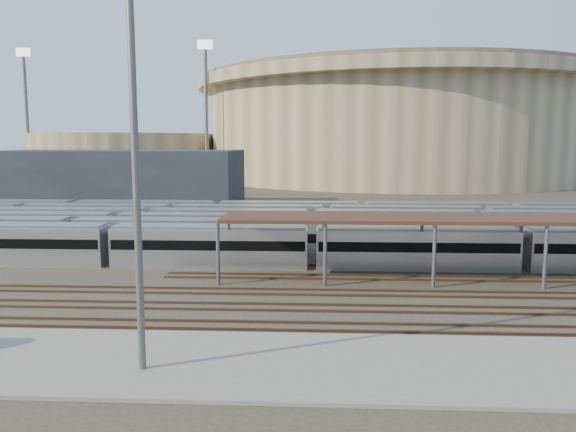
# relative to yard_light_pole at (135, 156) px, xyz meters

# --- Properties ---
(ground) EXTENTS (420.00, 420.00, 0.00)m
(ground) POSITION_rel_yard_light_pole_xyz_m (8.77, 16.17, -10.74)
(ground) COLOR #383026
(ground) RESTS_ON ground
(apron) EXTENTS (50.00, 9.00, 0.20)m
(apron) POSITION_rel_yard_light_pole_xyz_m (3.77, 1.17, -10.64)
(apron) COLOR gray
(apron) RESTS_ON ground
(subway_trains) EXTENTS (123.70, 23.90, 3.60)m
(subway_trains) POSITION_rel_yard_light_pole_xyz_m (8.23, 34.67, -8.94)
(subway_trains) COLOR silver
(subway_trains) RESTS_ON ground
(empty_tracks) EXTENTS (170.00, 9.62, 0.18)m
(empty_tracks) POSITION_rel_yard_light_pole_xyz_m (8.77, 11.17, -10.65)
(empty_tracks) COLOR #4C3323
(empty_tracks) RESTS_ON ground
(stadium) EXTENTS (124.00, 124.00, 32.50)m
(stadium) POSITION_rel_yard_light_pole_xyz_m (33.77, 156.17, 5.73)
(stadium) COLOR tan
(stadium) RESTS_ON ground
(secondary_arena) EXTENTS (56.00, 56.00, 14.00)m
(secondary_arena) POSITION_rel_yard_light_pole_xyz_m (-51.23, 146.17, -3.74)
(secondary_arena) COLOR tan
(secondary_arena) RESTS_ON ground
(service_building) EXTENTS (42.00, 20.00, 10.00)m
(service_building) POSITION_rel_yard_light_pole_xyz_m (-26.23, 71.17, -5.74)
(service_building) COLOR #1E232D
(service_building) RESTS_ON ground
(floodlight_0) EXTENTS (4.00, 1.00, 38.40)m
(floodlight_0) POSITION_rel_yard_light_pole_xyz_m (-21.23, 126.17, 9.90)
(floodlight_0) COLOR #5B5C60
(floodlight_0) RESTS_ON ground
(floodlight_1) EXTENTS (4.00, 1.00, 38.40)m
(floodlight_1) POSITION_rel_yard_light_pole_xyz_m (-76.23, 136.17, 9.90)
(floodlight_1) COLOR #5B5C60
(floodlight_1) RESTS_ON ground
(floodlight_3) EXTENTS (4.00, 1.00, 38.40)m
(floodlight_3) POSITION_rel_yard_light_pole_xyz_m (-1.23, 176.17, 9.90)
(floodlight_3) COLOR #5B5C60
(floodlight_3) RESTS_ON ground
(yard_light_pole) EXTENTS (0.81, 0.36, 20.92)m
(yard_light_pole) POSITION_rel_yard_light_pole_xyz_m (0.00, 0.00, 0.00)
(yard_light_pole) COLOR #5B5C60
(yard_light_pole) RESTS_ON apron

